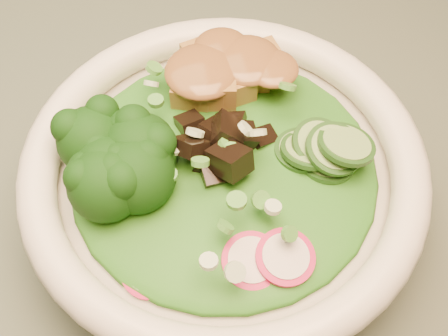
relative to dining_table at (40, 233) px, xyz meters
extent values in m
cylinder|color=black|center=(0.55, 0.35, -0.28)|extent=(0.06, 0.06, 0.72)
cube|color=#495345|center=(0.00, 0.00, 0.10)|extent=(1.20, 0.80, 0.03)
cylinder|color=white|center=(0.18, -0.07, 0.14)|extent=(0.27, 0.27, 0.06)
torus|color=white|center=(0.18, -0.07, 0.18)|extent=(0.31, 0.31, 0.03)
ellipsoid|color=#165A13|center=(0.18, -0.07, 0.18)|extent=(0.23, 0.23, 0.03)
ellipsoid|color=brown|center=(0.19, 0.01, 0.21)|extent=(0.08, 0.06, 0.02)
camera|label=1|loc=(0.15, -0.32, 0.57)|focal=50.00mm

